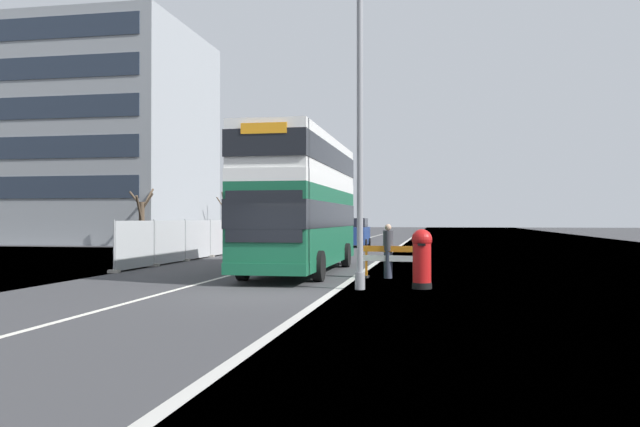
# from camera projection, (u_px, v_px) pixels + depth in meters

# --- Properties ---
(ground) EXTENTS (140.00, 280.00, 0.10)m
(ground) POSITION_uv_depth(u_px,v_px,m) (287.00, 297.00, 16.99)
(ground) COLOR #38383A
(double_decker_bus) EXTENTS (2.87, 10.91, 5.02)m
(double_decker_bus) POSITION_uv_depth(u_px,v_px,m) (302.00, 202.00, 24.18)
(double_decker_bus) COLOR #145638
(double_decker_bus) RESTS_ON ground
(lamppost_foreground) EXTENTS (0.29, 0.70, 8.78)m
(lamppost_foreground) POSITION_uv_depth(u_px,v_px,m) (360.00, 144.00, 18.37)
(lamppost_foreground) COLOR gray
(lamppost_foreground) RESTS_ON ground
(red_pillar_postbox) EXTENTS (0.59, 0.59, 1.72)m
(red_pillar_postbox) POSITION_uv_depth(u_px,v_px,m) (422.00, 256.00, 18.56)
(red_pillar_postbox) COLOR black
(red_pillar_postbox) RESTS_ON ground
(roadworks_barrier) EXTENTS (1.89, 0.68, 1.10)m
(roadworks_barrier) POSITION_uv_depth(u_px,v_px,m) (391.00, 258.00, 21.70)
(roadworks_barrier) COLOR orange
(roadworks_barrier) RESTS_ON ground
(construction_site_fence) EXTENTS (0.44, 13.80, 2.00)m
(construction_site_fence) POSITION_uv_depth(u_px,v_px,m) (185.00, 241.00, 30.60)
(construction_site_fence) COLOR #A8AAAD
(construction_site_fence) RESTS_ON ground
(car_oncoming_near) EXTENTS (2.08, 3.94, 2.25)m
(car_oncoming_near) POSITION_uv_depth(u_px,v_px,m) (281.00, 235.00, 38.81)
(car_oncoming_near) COLOR maroon
(car_oncoming_near) RESTS_ON ground
(car_receding_mid) EXTENTS (2.01, 3.83, 2.07)m
(car_receding_mid) POSITION_uv_depth(u_px,v_px,m) (355.00, 233.00, 46.45)
(car_receding_mid) COLOR navy
(car_receding_mid) RESTS_ON ground
(car_receding_far) EXTENTS (2.05, 4.58, 2.17)m
(car_receding_far) POSITION_uv_depth(u_px,v_px,m) (326.00, 230.00, 55.93)
(car_receding_far) COLOR silver
(car_receding_far) RESTS_ON ground
(car_far_side) EXTENTS (1.93, 4.48, 2.26)m
(car_far_side) POSITION_uv_depth(u_px,v_px,m) (337.00, 229.00, 62.28)
(car_far_side) COLOR navy
(car_far_side) RESTS_ON ground
(bare_tree_far_verge_near) EXTENTS (2.00, 3.00, 4.29)m
(bare_tree_far_verge_near) POSITION_uv_depth(u_px,v_px,m) (142.00, 218.00, 46.34)
(bare_tree_far_verge_near) COLOR #4C3D2D
(bare_tree_far_verge_near) RESTS_ON ground
(bare_tree_far_verge_mid) EXTENTS (2.22, 2.81, 4.44)m
(bare_tree_far_verge_mid) POSITION_uv_depth(u_px,v_px,m) (225.00, 218.00, 58.35)
(bare_tree_far_verge_mid) COLOR #4C3D2D
(bare_tree_far_verge_mid) RESTS_ON ground
(bare_tree_far_verge_far) EXTENTS (2.43, 2.11, 4.05)m
(bare_tree_far_verge_far) POSITION_uv_depth(u_px,v_px,m) (268.00, 219.00, 75.21)
(bare_tree_far_verge_far) COLOR #4C3D2D
(bare_tree_far_verge_far) RESTS_ON ground
(pedestrian_at_kerb) EXTENTS (0.34, 0.34, 1.84)m
(pedestrian_at_kerb) POSITION_uv_depth(u_px,v_px,m) (388.00, 251.00, 21.82)
(pedestrian_at_kerb) COLOR #2D3342
(pedestrian_at_kerb) RESTS_ON ground
(backdrop_office_block) EXTENTS (31.50, 15.29, 18.37)m
(backdrop_office_block) POSITION_uv_depth(u_px,v_px,m) (25.00, 140.00, 58.03)
(backdrop_office_block) COLOR gray
(backdrop_office_block) RESTS_ON ground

